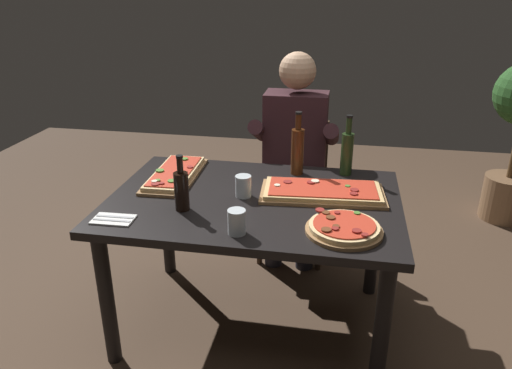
% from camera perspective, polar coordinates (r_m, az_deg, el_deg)
% --- Properties ---
extents(ground_plane, '(6.40, 6.40, 0.00)m').
position_cam_1_polar(ground_plane, '(2.76, -0.20, -15.67)').
color(ground_plane, '#4C3828').
extents(dining_table, '(1.40, 0.96, 0.74)m').
position_cam_1_polar(dining_table, '(2.41, -0.22, -3.63)').
color(dining_table, black).
rests_on(dining_table, ground_plane).
extents(pizza_rectangular_front, '(0.62, 0.33, 0.05)m').
position_cam_1_polar(pizza_rectangular_front, '(2.42, 7.73, -0.82)').
color(pizza_rectangular_front, olive).
rests_on(pizza_rectangular_front, dining_table).
extents(pizza_rectangular_left, '(0.25, 0.54, 0.05)m').
position_cam_1_polar(pizza_rectangular_left, '(2.64, -9.43, 1.20)').
color(pizza_rectangular_left, olive).
rests_on(pizza_rectangular_left, dining_table).
extents(pizza_round_far, '(0.33, 0.33, 0.05)m').
position_cam_1_polar(pizza_round_far, '(2.09, 10.19, -5.02)').
color(pizza_round_far, olive).
rests_on(pizza_round_far, dining_table).
extents(wine_bottle_dark, '(0.07, 0.07, 0.34)m').
position_cam_1_polar(wine_bottle_dark, '(2.63, 4.85, 4.07)').
color(wine_bottle_dark, '#47230F').
rests_on(wine_bottle_dark, dining_table).
extents(oil_bottle_amber, '(0.07, 0.07, 0.26)m').
position_cam_1_polar(oil_bottle_amber, '(2.24, -8.67, -0.56)').
color(oil_bottle_amber, black).
rests_on(oil_bottle_amber, dining_table).
extents(vinegar_bottle_green, '(0.06, 0.06, 0.33)m').
position_cam_1_polar(vinegar_bottle_green, '(2.66, 10.54, 3.78)').
color(vinegar_bottle_green, '#233819').
rests_on(vinegar_bottle_green, dining_table).
extents(tumbler_near_camera, '(0.08, 0.08, 0.11)m').
position_cam_1_polar(tumbler_near_camera, '(2.03, -2.26, -4.37)').
color(tumbler_near_camera, silver).
rests_on(tumbler_near_camera, dining_table).
extents(tumbler_far_side, '(0.08, 0.08, 0.11)m').
position_cam_1_polar(tumbler_far_side, '(2.38, -1.49, -0.34)').
color(tumbler_far_side, silver).
rests_on(tumbler_far_side, dining_table).
extents(napkin_cutlery_set, '(0.18, 0.12, 0.01)m').
position_cam_1_polar(napkin_cutlery_set, '(2.25, -16.27, -3.92)').
color(napkin_cutlery_set, white).
rests_on(napkin_cutlery_set, dining_table).
extents(diner_chair, '(0.44, 0.44, 0.87)m').
position_cam_1_polar(diner_chair, '(3.24, 4.57, 0.39)').
color(diner_chair, '#3D2B1E').
rests_on(diner_chair, ground_plane).
extents(seated_diner, '(0.53, 0.41, 1.33)m').
position_cam_1_polar(seated_diner, '(3.04, 4.48, 4.00)').
color(seated_diner, '#23232D').
rests_on(seated_diner, ground_plane).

